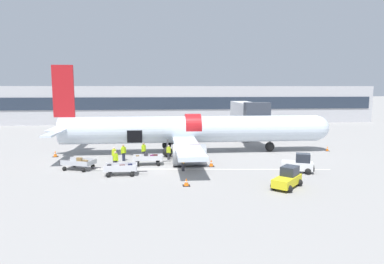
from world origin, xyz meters
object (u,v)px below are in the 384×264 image
object	(u,v)px
baggage_tug_lead	(288,179)
ground_crew_loader_a	(114,155)
ground_crew_supervisor	(169,152)
baggage_cart_empty	(122,169)
baggage_cart_loading	(149,159)
ground_crew_helper	(116,160)
baggage_cart_queued	(80,164)
airplane	(189,131)
ground_crew_marshal	(183,162)
ground_crew_loader_b	(124,152)
ground_crew_driver	(144,150)
baggage_tug_mid	(299,164)

from	to	relation	value
baggage_tug_lead	ground_crew_loader_a	size ratio (longest dim) A/B	1.90
ground_crew_supervisor	baggage_cart_empty	bearing A→B (deg)	-125.40
baggage_cart_loading	ground_crew_helper	world-z (taller)	ground_crew_helper
ground_crew_loader_a	baggage_cart_queued	bearing A→B (deg)	-140.11
baggage_cart_queued	baggage_cart_empty	xyz separation A→B (m)	(4.24, -2.45, -0.04)
airplane	ground_crew_supervisor	xyz separation A→B (m)	(-2.51, -3.75, -1.84)
baggage_cart_loading	ground_crew_supervisor	bearing A→B (deg)	47.78
ground_crew_loader_a	ground_crew_marshal	size ratio (longest dim) A/B	1.00
baggage_tug_lead	baggage_cart_queued	distance (m)	19.20
ground_crew_loader_a	ground_crew_marshal	bearing A→B (deg)	-29.89
baggage_tug_lead	ground_crew_marshal	distance (m)	9.90
baggage_cart_loading	ground_crew_loader_b	bearing A→B (deg)	141.63
ground_crew_loader_a	ground_crew_helper	size ratio (longest dim) A/B	0.99
baggage_cart_empty	ground_crew_marshal	world-z (taller)	ground_crew_marshal
ground_crew_loader_b	ground_crew_helper	xyz separation A→B (m)	(-0.39, -3.60, -0.03)
airplane	ground_crew_driver	size ratio (longest dim) A/B	18.69
ground_crew_supervisor	ground_crew_loader_a	bearing A→B (deg)	-167.64
baggage_cart_queued	ground_crew_supervisor	xyz separation A→B (m)	(8.61, 3.70, 0.31)
airplane	ground_crew_supervisor	size ratio (longest dim) A/B	21.08
ground_crew_helper	ground_crew_marshal	size ratio (longest dim) A/B	1.01
baggage_cart_loading	ground_crew_supervisor	world-z (taller)	ground_crew_supervisor
baggage_cart_loading	baggage_cart_queued	bearing A→B (deg)	-167.87
baggage_cart_queued	ground_crew_marshal	size ratio (longest dim) A/B	2.28
ground_crew_driver	ground_crew_marshal	xyz separation A→B (m)	(3.92, -5.76, -0.06)
ground_crew_supervisor	ground_crew_helper	distance (m)	6.41
baggage_cart_loading	ground_crew_loader_a	distance (m)	3.75
ground_crew_loader_a	ground_crew_driver	xyz separation A→B (m)	(2.96, 1.80, 0.06)
baggage_cart_queued	baggage_cart_loading	bearing A→B (deg)	12.13
baggage_tug_lead	baggage_tug_mid	world-z (taller)	baggage_tug_mid
airplane	ground_crew_loader_b	world-z (taller)	airplane
baggage_tug_mid	ground_crew_loader_a	xyz separation A→B (m)	(-17.49, 5.51, 0.16)
ground_crew_loader_b	ground_crew_helper	world-z (taller)	ground_crew_loader_b
airplane	ground_crew_loader_b	distance (m)	8.48
ground_crew_loader_b	ground_crew_driver	distance (m)	2.22
baggage_tug_mid	ground_crew_driver	bearing A→B (deg)	153.27
baggage_cart_loading	ground_crew_driver	xyz separation A→B (m)	(-0.62, 2.86, 0.40)
ground_crew_loader_b	baggage_tug_mid	bearing A→B (deg)	-21.69
ground_crew_loader_b	airplane	bearing A→B (deg)	27.92
baggage_tug_mid	ground_crew_supervisor	size ratio (longest dim) A/B	1.91
baggage_tug_lead	ground_crew_driver	size ratio (longest dim) A/B	1.78
baggage_tug_mid	ground_crew_helper	bearing A→B (deg)	169.97
ground_crew_loader_b	ground_crew_supervisor	world-z (taller)	ground_crew_loader_b
ground_crew_driver	ground_crew_loader_a	bearing A→B (deg)	-148.63
baggage_tug_lead	baggage_cart_loading	size ratio (longest dim) A/B	0.83
ground_crew_driver	ground_crew_marshal	size ratio (longest dim) A/B	1.07
baggage_cart_loading	ground_crew_driver	distance (m)	2.95
ground_crew_loader_b	baggage_tug_lead	bearing A→B (deg)	-38.83
ground_crew_marshal	baggage_cart_loading	bearing A→B (deg)	138.69
baggage_tug_mid	baggage_cart_queued	xyz separation A→B (m)	(-20.43, 3.05, -0.20)
ground_crew_driver	baggage_cart_empty	bearing A→B (deg)	-103.91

